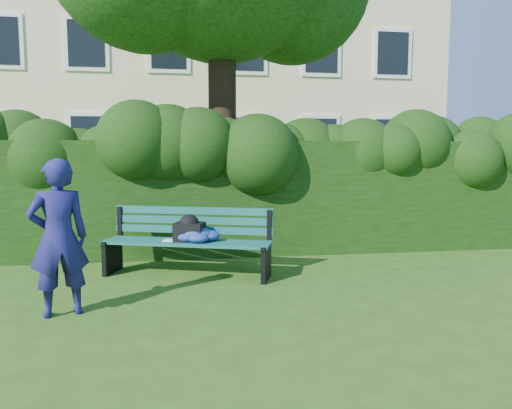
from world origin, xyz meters
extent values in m
plane|color=#2E4C18|center=(0.00, 0.00, 0.00)|extent=(80.00, 80.00, 0.00)
cube|color=beige|center=(0.00, 14.00, 6.00)|extent=(16.00, 8.00, 12.00)
cube|color=white|center=(-6.00, 9.98, 2.00)|extent=(1.30, 0.08, 1.60)
cube|color=black|center=(-6.00, 9.94, 2.00)|extent=(1.05, 0.04, 1.35)
cube|color=white|center=(-3.60, 9.98, 2.00)|extent=(1.30, 0.08, 1.60)
cube|color=black|center=(-3.60, 9.94, 2.00)|extent=(1.05, 0.04, 1.35)
cube|color=white|center=(-1.20, 9.98, 2.00)|extent=(1.30, 0.08, 1.60)
cube|color=black|center=(-1.20, 9.94, 2.00)|extent=(1.05, 0.04, 1.35)
cube|color=white|center=(1.20, 9.98, 2.00)|extent=(1.30, 0.08, 1.60)
cube|color=black|center=(1.20, 9.94, 2.00)|extent=(1.05, 0.04, 1.35)
cube|color=white|center=(3.60, 9.98, 2.00)|extent=(1.30, 0.08, 1.60)
cube|color=black|center=(3.60, 9.94, 2.00)|extent=(1.05, 0.04, 1.35)
cube|color=white|center=(6.00, 9.98, 2.00)|extent=(1.30, 0.08, 1.60)
cube|color=black|center=(6.00, 9.94, 2.00)|extent=(1.05, 0.04, 1.35)
cube|color=white|center=(-6.00, 9.98, 4.80)|extent=(1.30, 0.08, 1.60)
cube|color=white|center=(-3.60, 9.98, 4.80)|extent=(1.30, 0.08, 1.60)
cube|color=black|center=(-3.60, 9.94, 4.80)|extent=(1.05, 0.04, 1.35)
cube|color=white|center=(-1.20, 9.98, 4.80)|extent=(1.30, 0.08, 1.60)
cube|color=black|center=(-1.20, 9.94, 4.80)|extent=(1.05, 0.04, 1.35)
cube|color=white|center=(1.20, 9.98, 4.80)|extent=(1.30, 0.08, 1.60)
cube|color=black|center=(1.20, 9.94, 4.80)|extent=(1.05, 0.04, 1.35)
cube|color=white|center=(3.60, 9.98, 4.80)|extent=(1.30, 0.08, 1.60)
cube|color=black|center=(3.60, 9.94, 4.80)|extent=(1.05, 0.04, 1.35)
cube|color=white|center=(6.00, 9.98, 4.80)|extent=(1.30, 0.08, 1.60)
cube|color=black|center=(6.00, 9.94, 4.80)|extent=(1.05, 0.04, 1.35)
cube|color=black|center=(0.00, 2.20, 0.90)|extent=(10.00, 1.00, 1.80)
cylinder|color=black|center=(-0.24, 2.71, 2.46)|extent=(0.47, 0.47, 4.92)
cube|color=#10503F|center=(-0.96, 0.55, 0.45)|extent=(2.12, 0.83, 0.04)
cube|color=#10503F|center=(-0.92, 0.66, 0.45)|extent=(2.12, 0.83, 0.04)
cube|color=#10503F|center=(-0.88, 0.77, 0.45)|extent=(2.12, 0.83, 0.04)
cube|color=#10503F|center=(-0.84, 0.89, 0.45)|extent=(2.12, 0.83, 0.04)
cube|color=#10503F|center=(-0.82, 0.96, 0.58)|extent=(2.10, 0.76, 0.10)
cube|color=#10503F|center=(-0.81, 0.97, 0.71)|extent=(2.10, 0.76, 0.10)
cube|color=#10503F|center=(-0.81, 0.98, 0.84)|extent=(2.10, 0.76, 0.10)
cube|color=black|center=(-1.90, 1.07, 0.22)|extent=(0.22, 0.49, 0.44)
cube|color=black|center=(-1.82, 1.31, 0.65)|extent=(0.08, 0.08, 0.45)
cube|color=black|center=(-1.92, 1.02, 0.44)|extent=(0.20, 0.42, 0.05)
cube|color=black|center=(0.10, 0.37, 0.22)|extent=(0.22, 0.49, 0.44)
cube|color=black|center=(0.18, 0.61, 0.65)|extent=(0.08, 0.08, 0.45)
cube|color=black|center=(0.08, 0.32, 0.44)|extent=(0.20, 0.42, 0.05)
cube|color=white|center=(-1.11, 0.74, 0.48)|extent=(0.21, 0.18, 0.02)
cube|color=black|center=(-0.87, 0.70, 0.59)|extent=(0.44, 0.38, 0.25)
imported|color=navy|center=(-2.19, -0.66, 0.79)|extent=(0.67, 0.55, 1.58)
camera|label=1|loc=(-1.02, -5.81, 1.66)|focal=35.00mm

